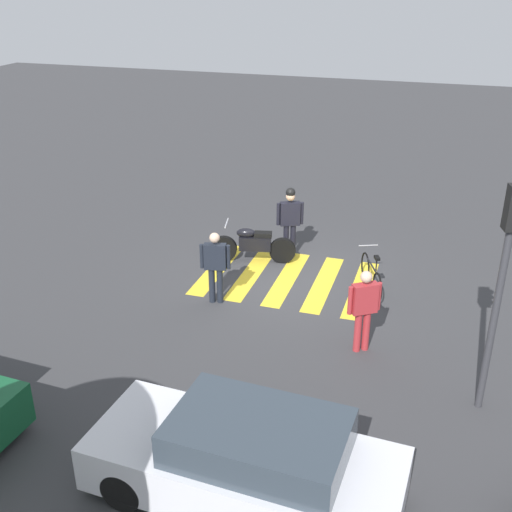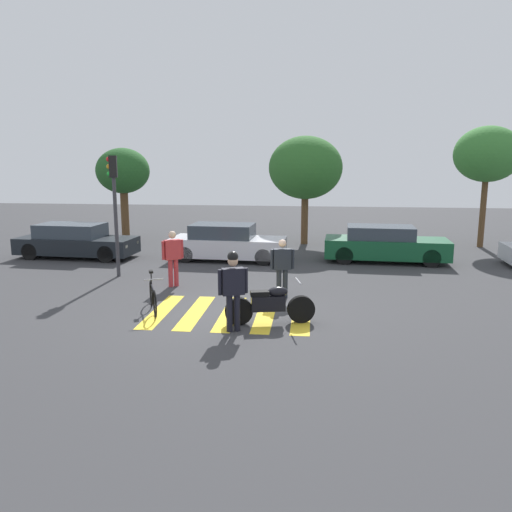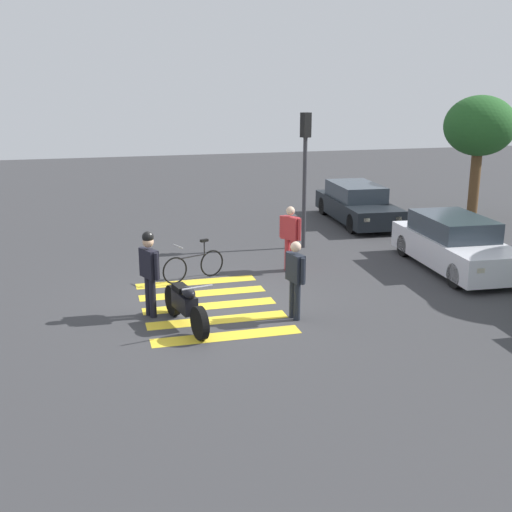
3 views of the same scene
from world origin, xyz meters
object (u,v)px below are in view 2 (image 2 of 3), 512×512
(pedestrian_bystander, at_px, (173,255))
(traffic_light_pole, at_px, (114,196))
(police_motorcycle, at_px, (270,305))
(car_white_van, at_px, (227,243))
(leaning_bicycle, at_px, (153,297))
(officer_on_foot, at_px, (233,285))
(car_green_compact, at_px, (385,245))
(officer_by_motorcycle, at_px, (282,265))
(car_black_suv, at_px, (75,241))

(pedestrian_bystander, height_order, traffic_light_pole, traffic_light_pole)
(police_motorcycle, distance_m, car_white_van, 7.88)
(traffic_light_pole, bearing_deg, leaning_bicycle, -57.06)
(leaning_bicycle, xyz_separation_m, officer_on_foot, (2.30, -1.30, 0.70))
(officer_on_foot, relative_size, traffic_light_pole, 0.47)
(officer_on_foot, xyz_separation_m, traffic_light_pole, (-4.70, 5.00, 1.60))
(police_motorcycle, relative_size, officer_on_foot, 1.15)
(leaning_bicycle, xyz_separation_m, pedestrian_bystander, (-0.18, 2.58, 0.61))
(traffic_light_pole, bearing_deg, car_green_compact, 20.86)
(officer_on_foot, xyz_separation_m, car_green_compact, (4.48, 8.50, -0.42))
(car_white_van, distance_m, car_green_compact, 6.03)
(pedestrian_bystander, bearing_deg, traffic_light_pole, 153.12)
(leaning_bicycle, height_order, officer_by_motorcycle, officer_by_motorcycle)
(car_white_van, distance_m, traffic_light_pole, 4.90)
(leaning_bicycle, height_order, traffic_light_pole, traffic_light_pole)
(traffic_light_pole, bearing_deg, car_white_van, 44.94)
(officer_on_foot, bearing_deg, car_black_suv, 133.60)
(car_green_compact, bearing_deg, car_black_suv, -177.54)
(car_black_suv, xyz_separation_m, car_green_compact, (12.08, 0.52, 0.02))
(officer_on_foot, xyz_separation_m, pedestrian_bystander, (-2.48, 3.88, -0.10))
(officer_on_foot, distance_m, car_green_compact, 9.62)
(leaning_bicycle, distance_m, car_green_compact, 9.89)
(car_green_compact, bearing_deg, traffic_light_pole, -159.14)
(police_motorcycle, height_order, officer_on_foot, officer_on_foot)
(police_motorcycle, distance_m, pedestrian_bystander, 4.63)
(pedestrian_bystander, relative_size, car_green_compact, 0.37)
(leaning_bicycle, bearing_deg, police_motorcycle, -12.42)
(officer_by_motorcycle, distance_m, car_black_suv, 9.92)
(leaning_bicycle, xyz_separation_m, officer_by_motorcycle, (3.22, 1.60, 0.58))
(police_motorcycle, bearing_deg, officer_by_motorcycle, 86.33)
(leaning_bicycle, relative_size, car_green_compact, 0.35)
(leaning_bicycle, distance_m, traffic_light_pole, 4.98)
(police_motorcycle, distance_m, traffic_light_pole, 7.35)
(car_black_suv, relative_size, car_white_van, 1.06)
(officer_by_motorcycle, distance_m, car_green_compact, 6.63)
(leaning_bicycle, relative_size, officer_on_foot, 0.89)
(leaning_bicycle, height_order, car_green_compact, car_green_compact)
(car_white_van, bearing_deg, officer_on_foot, -79.32)
(police_motorcycle, relative_size, car_white_van, 0.48)
(officer_by_motorcycle, xyz_separation_m, pedestrian_bystander, (-3.40, 0.97, 0.03))
(officer_on_foot, xyz_separation_m, car_black_suv, (-7.60, 7.98, -0.44))
(car_green_compact, bearing_deg, car_white_van, -176.73)
(car_black_suv, relative_size, car_green_compact, 1.01)
(police_motorcycle, relative_size, car_black_suv, 0.45)
(officer_on_foot, distance_m, pedestrian_bystander, 4.60)
(officer_by_motorcycle, bearing_deg, car_green_compact, 57.56)
(pedestrian_bystander, height_order, car_black_suv, pedestrian_bystander)
(leaning_bicycle, relative_size, officer_by_motorcycle, 0.99)
(leaning_bicycle, bearing_deg, traffic_light_pole, 122.94)
(pedestrian_bystander, xyz_separation_m, traffic_light_pole, (-2.22, 1.13, 1.70))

